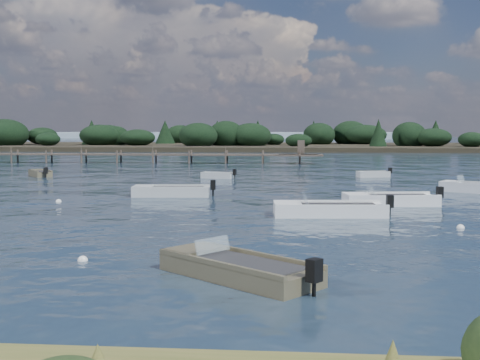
# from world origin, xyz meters

# --- Properties ---
(ground) EXTENTS (400.00, 400.00, 0.00)m
(ground) POSITION_xyz_m (0.00, 60.00, 0.00)
(ground) COLOR #152231
(ground) RESTS_ON ground
(dinghy_mid_white_b) EXTENTS (5.35, 2.43, 1.31)m
(dinghy_mid_white_b) POSITION_xyz_m (7.99, 10.66, 0.17)
(dinghy_mid_white_b) COLOR silver
(dinghy_mid_white_b) RESTS_ON ground
(tender_far_grey_b) EXTENTS (3.03, 1.67, 1.02)m
(tender_far_grey_b) POSITION_xyz_m (9.66, 29.22, 0.14)
(tender_far_grey_b) COLOR #ACB1B3
(tender_far_grey_b) RESTS_ON ground
(dinghy_extra_a) EXTENTS (4.29, 3.55, 1.36)m
(dinghy_extra_a) POSITION_xyz_m (14.44, 17.54, 0.18)
(dinghy_extra_a) COLOR silver
(dinghy_extra_a) RESTS_ON ground
(tender_far_white) EXTENTS (2.98, 1.69, 1.00)m
(tender_far_white) POSITION_xyz_m (-3.21, 27.05, 0.14)
(tender_far_white) COLOR #ACB1B3
(tender_far_white) RESTS_ON ground
(tender_far_grey) EXTENTS (2.85, 3.18, 1.10)m
(tender_far_grey) POSITION_xyz_m (-18.53, 27.80, 0.15)
(tender_far_grey) COLOR brown
(tender_far_grey) RESTS_ON ground
(dinghy_mid_white_a) EXTENTS (5.63, 2.29, 1.30)m
(dinghy_mid_white_a) POSITION_xyz_m (4.48, 6.50, 0.17)
(dinghy_mid_white_a) COLOR silver
(dinghy_mid_white_a) RESTS_ON ground
(dinghy_mid_grey) EXTENTS (5.03, 2.12, 1.26)m
(dinghy_mid_grey) POSITION_xyz_m (-4.48, 13.93, 0.17)
(dinghy_mid_grey) COLOR #ACB1B3
(dinghy_mid_grey) RESTS_ON ground
(dinghy_near_olive) EXTENTS (4.74, 4.36, 1.24)m
(dinghy_near_olive) POSITION_xyz_m (1.22, -5.58, 0.16)
(dinghy_near_olive) COLOR brown
(dinghy_near_olive) RESTS_ON ground
(buoy_a) EXTENTS (0.32, 0.32, 0.32)m
(buoy_a) POSITION_xyz_m (-3.75, -3.86, 0.00)
(buoy_a) COLOR white
(buoy_a) RESTS_ON ground
(buoy_b) EXTENTS (0.32, 0.32, 0.32)m
(buoy_b) POSITION_xyz_m (9.64, 3.35, 0.00)
(buoy_b) COLOR white
(buoy_b) RESTS_ON ground
(buoy_c) EXTENTS (0.32, 0.32, 0.32)m
(buoy_c) POSITION_xyz_m (-10.17, 10.57, 0.00)
(buoy_c) COLOR white
(buoy_c) RESTS_ON ground
(jetty) EXTENTS (64.50, 3.20, 3.40)m
(jetty) POSITION_xyz_m (-21.74, 47.99, 0.98)
(jetty) COLOR #4C4037
(jetty) RESTS_ON ground
(far_headland) EXTENTS (190.00, 40.00, 5.80)m
(far_headland) POSITION_xyz_m (25.00, 100.00, 1.96)
(far_headland) COLOR black
(far_headland) RESTS_ON ground
(distant_haze) EXTENTS (280.00, 20.00, 2.40)m
(distant_haze) POSITION_xyz_m (-90.00, 230.00, 0.00)
(distant_haze) COLOR #8EA2AF
(distant_haze) RESTS_ON ground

